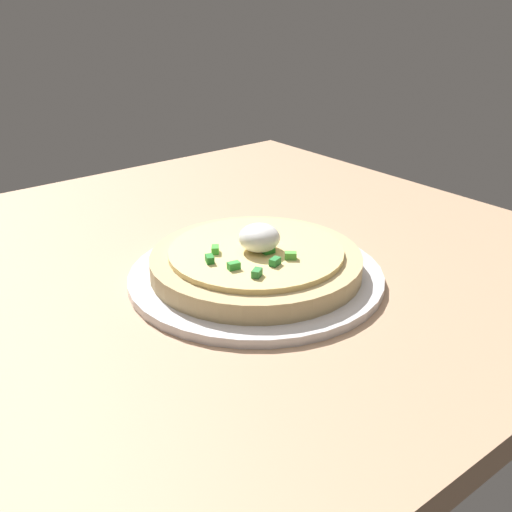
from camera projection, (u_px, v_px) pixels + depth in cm
name	position (u px, v px, depth cm)	size (l,w,h in cm)	color
dining_table	(172.00, 280.00, 73.80)	(100.78, 82.83, 3.09)	tan
plate	(256.00, 276.00, 70.29)	(29.19, 29.19, 1.03)	silver
pizza	(256.00, 260.00, 69.43)	(24.14, 24.14, 5.96)	tan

